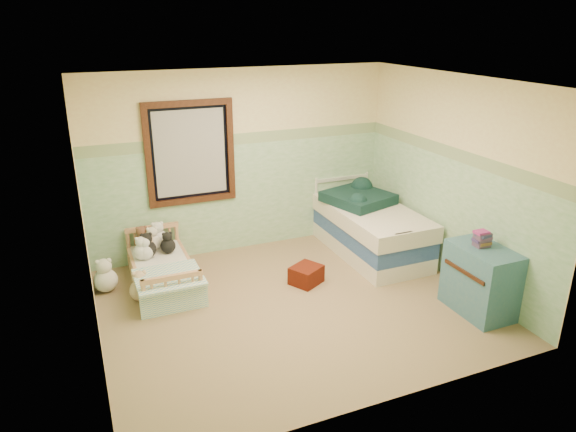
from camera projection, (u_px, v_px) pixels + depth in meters
name	position (u px, v px, depth m)	size (l,w,h in m)	color
floor	(293.00, 305.00, 6.02)	(4.20, 3.60, 0.02)	#8D724E
ceiling	(294.00, 81.00, 5.14)	(4.20, 3.60, 0.02)	beige
wall_back	(242.00, 162.00, 7.13)	(4.20, 0.04, 2.50)	beige
wall_front	(386.00, 273.00, 4.03)	(4.20, 0.04, 2.50)	beige
wall_left	(85.00, 231.00, 4.82)	(0.04, 3.60, 2.50)	beige
wall_right	(453.00, 180.00, 6.34)	(0.04, 3.60, 2.50)	beige
wainscot_mint	(243.00, 197.00, 7.30)	(4.20, 0.01, 1.50)	#71A871
border_strip	(241.00, 139.00, 7.01)	(4.20, 0.01, 0.15)	#467545
window_frame	(191.00, 153.00, 6.78)	(1.16, 0.06, 1.36)	black
window_blinds	(190.00, 153.00, 6.78)	(0.92, 0.01, 1.12)	beige
toddler_bed_frame	(164.00, 279.00, 6.43)	(0.69, 1.38, 0.18)	tan
toddler_mattress	(163.00, 268.00, 6.38)	(0.63, 1.32, 0.12)	silver
patchwork_quilt	(169.00, 277.00, 5.98)	(0.75, 0.69, 0.03)	#68ABD2
plush_bed_brown	(143.00, 242.00, 6.70)	(0.22, 0.22, 0.22)	brown
plush_bed_white	(158.00, 239.00, 6.77)	(0.24, 0.24, 0.24)	silver
plush_bed_tan	(150.00, 249.00, 6.53)	(0.17, 0.17, 0.17)	#D4B088
plush_bed_dark	(168.00, 246.00, 6.61)	(0.19, 0.19, 0.19)	black
plush_floor_cream	(106.00, 280.00, 6.28)	(0.28, 0.28, 0.28)	silver
plush_floor_tan	(141.00, 290.00, 6.07)	(0.25, 0.25, 0.25)	#D4B088
twin_bed_frame	(370.00, 246.00, 7.31)	(0.91, 1.82, 0.22)	white
twin_boxspring	(371.00, 231.00, 7.24)	(0.91, 1.82, 0.22)	navy
twin_mattress	(372.00, 216.00, 7.16)	(0.95, 1.86, 0.22)	white
teal_blanket	(358.00, 198.00, 7.34)	(0.77, 0.82, 0.14)	black
dresser	(481.00, 280.00, 5.76)	(0.48, 0.77, 0.77)	#2F617D
book_stack	(482.00, 239.00, 5.65)	(0.16, 0.12, 0.16)	brown
red_pillow	(306.00, 275.00, 6.48)	(0.36, 0.31, 0.22)	maroon
floor_book	(307.00, 274.00, 6.72)	(0.23, 0.18, 0.02)	#F3DC4C
extra_plush_0	(142.00, 252.00, 6.43)	(0.20, 0.20, 0.20)	silver
extra_plush_1	(153.00, 242.00, 6.69)	(0.21, 0.21, 0.21)	silver
extra_plush_2	(147.00, 249.00, 6.48)	(0.22, 0.22, 0.22)	black
extra_plush_3	(146.00, 252.00, 6.44)	(0.19, 0.19, 0.19)	silver
extra_plush_4	(152.00, 242.00, 6.74)	(0.17, 0.17, 0.17)	silver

